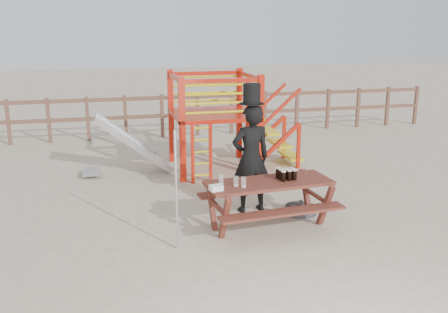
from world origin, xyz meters
TOP-DOWN VIEW (x-y plane):
  - ground at (0.00, 0.00)m, footprint 60.00×60.00m
  - back_fence at (0.00, 7.00)m, footprint 15.09×0.09m
  - playground_fort at (0.12, 3.58)m, footprint 4.71×1.84m
  - picnic_table at (0.31, 0.18)m, footprint 2.03×1.49m
  - man_with_hat at (0.24, 0.93)m, footprint 0.71×0.51m
  - metal_pole at (-1.18, -0.26)m, footprint 0.04×0.04m
  - parasol_base at (1.02, 0.60)m, footprint 0.53×0.53m
  - paper_bag at (-0.57, -0.05)m, footprint 0.20×0.17m
  - stout_pints at (0.59, 0.21)m, footprint 0.28×0.26m
  - empty_glasses at (-0.28, 0.09)m, footprint 0.37×0.28m

SIDE VIEW (x-z plane):
  - ground at x=0.00m, z-range 0.00..0.00m
  - parasol_base at x=1.02m, z-range -0.05..0.17m
  - picnic_table at x=0.31m, z-range 0.10..0.84m
  - back_fence at x=0.00m, z-range 0.14..1.34m
  - paper_bag at x=-0.57m, z-range 0.75..0.83m
  - empty_glasses at x=-0.28m, z-range 0.74..0.89m
  - stout_pints at x=0.59m, z-range 0.75..0.92m
  - metal_pole at x=-1.18m, z-range 0.00..1.71m
  - man_with_hat at x=0.24m, z-range -0.11..2.04m
  - playground_fort at x=0.12m, z-range 0.02..2.12m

